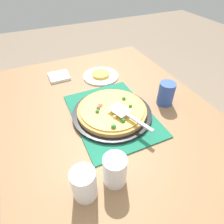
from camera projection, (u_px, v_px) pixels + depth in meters
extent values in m
plane|color=#84705B|center=(112.00, 190.00, 1.42)|extent=(8.00, 8.00, 0.00)
cube|color=olive|center=(112.00, 117.00, 0.94)|extent=(1.40, 1.00, 0.03)
cube|color=olive|center=(27.00, 118.00, 1.49)|extent=(0.07, 0.07, 0.72)
cube|color=olive|center=(127.00, 91.00, 1.76)|extent=(0.07, 0.07, 0.72)
cube|color=#196B4C|center=(112.00, 115.00, 0.93)|extent=(0.48, 0.36, 0.01)
cylinder|color=black|center=(112.00, 113.00, 0.92)|extent=(0.38, 0.38, 0.01)
cylinder|color=#B78442|center=(112.00, 110.00, 0.91)|extent=(0.33, 0.33, 0.02)
cylinder|color=#EAB747|center=(112.00, 108.00, 0.90)|extent=(0.30, 0.30, 0.01)
sphere|color=#B76675|center=(98.00, 108.00, 0.89)|extent=(0.02, 0.02, 0.02)
sphere|color=#E5CC7F|center=(115.00, 117.00, 0.84)|extent=(0.02, 0.02, 0.02)
sphere|color=#338433|center=(113.00, 127.00, 0.80)|extent=(0.02, 0.02, 0.02)
sphere|color=#E5CC7F|center=(100.00, 104.00, 0.91)|extent=(0.02, 0.02, 0.02)
sphere|color=#338433|center=(97.00, 111.00, 0.87)|extent=(0.02, 0.02, 0.02)
sphere|color=#338433|center=(124.00, 99.00, 0.94)|extent=(0.02, 0.02, 0.02)
sphere|color=#338433|center=(130.00, 106.00, 0.90)|extent=(0.02, 0.02, 0.02)
sphere|color=#338433|center=(123.00, 120.00, 0.83)|extent=(0.02, 0.02, 0.02)
cylinder|color=white|center=(101.00, 76.00, 1.20)|extent=(0.22, 0.22, 0.01)
cylinder|color=gold|center=(101.00, 74.00, 1.19)|extent=(0.11, 0.11, 0.02)
cylinder|color=#3351AD|center=(166.00, 94.00, 0.96)|extent=(0.08, 0.08, 0.12)
cylinder|color=white|center=(84.00, 184.00, 0.60)|extent=(0.08, 0.08, 0.12)
cylinder|color=white|center=(115.00, 170.00, 0.63)|extent=(0.08, 0.08, 0.12)
cube|color=silver|center=(120.00, 110.00, 0.86)|extent=(0.11, 0.10, 0.00)
cube|color=#B2B2B7|center=(140.00, 122.00, 0.80)|extent=(0.14, 0.06, 0.01)
cube|color=white|center=(59.00, 76.00, 1.19)|extent=(0.12, 0.12, 0.02)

